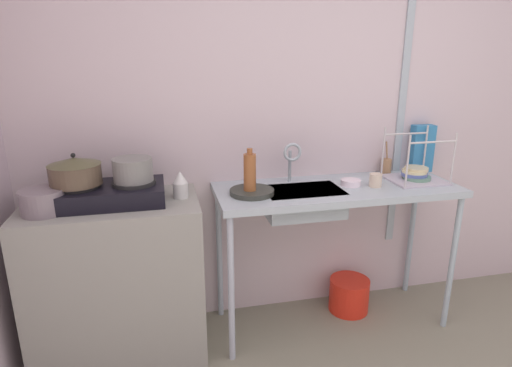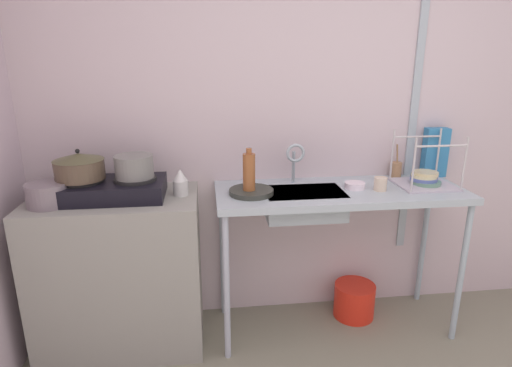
{
  "view_description": "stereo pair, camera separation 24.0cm",
  "coord_description": "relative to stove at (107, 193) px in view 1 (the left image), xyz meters",
  "views": [
    {
      "loc": [
        -1.09,
        -0.69,
        1.67
      ],
      "look_at": [
        -0.58,
        1.55,
        0.97
      ],
      "focal_mm": 29.81,
      "sensor_mm": 36.0,
      "label": 1
    },
    {
      "loc": [
        -0.86,
        -0.73,
        1.67
      ],
      "look_at": [
        -0.58,
        1.55,
        0.97
      ],
      "focal_mm": 29.81,
      "sensor_mm": 36.0,
      "label": 2
    }
  ],
  "objects": [
    {
      "name": "percolator",
      "position": [
        0.38,
        0.0,
        0.02
      ],
      "size": [
        0.08,
        0.08,
        0.15
      ],
      "color": "silver",
      "rests_on": "counter_concrete"
    },
    {
      "name": "faucet",
      "position": [
        1.05,
        0.13,
        0.12
      ],
      "size": [
        0.11,
        0.07,
        0.25
      ],
      "color": "#A1AFB7",
      "rests_on": "counter_sink"
    },
    {
      "name": "dish_rack",
      "position": [
        1.82,
        0.01,
        -0.01
      ],
      "size": [
        0.32,
        0.3,
        0.32
      ],
      "color": "#BEB9B9",
      "rests_on": "counter_sink"
    },
    {
      "name": "wall_metal_strip",
      "position": [
        1.84,
        0.25,
        0.53
      ],
      "size": [
        0.05,
        0.01,
        2.19
      ],
      "primitive_type": "cube",
      "color": "#A1AFB7"
    },
    {
      "name": "wall_back",
      "position": [
        1.38,
        0.31,
        0.4
      ],
      "size": [
        4.63,
        0.1,
        2.73
      ],
      "primitive_type": "cube",
      "color": "beige",
      "rests_on": "ground"
    },
    {
      "name": "pot_beside_stove",
      "position": [
        -0.29,
        -0.09,
        0.01
      ],
      "size": [
        0.21,
        0.21,
        0.12
      ],
      "color": "slate",
      "rests_on": "counter_concrete"
    },
    {
      "name": "bottle_by_sink",
      "position": [
        0.76,
        -0.03,
        0.07
      ],
      "size": [
        0.07,
        0.07,
        0.27
      ],
      "color": "brown",
      "rests_on": "counter_sink"
    },
    {
      "name": "sink_basin",
      "position": [
        1.08,
        -0.02,
        -0.13
      ],
      "size": [
        0.45,
        0.29,
        0.15
      ],
      "primitive_type": "cube",
      "color": "#A1AFB7",
      "rests_on": "counter_sink"
    },
    {
      "name": "cereal_box",
      "position": [
        1.98,
        0.21,
        0.1
      ],
      "size": [
        0.15,
        0.08,
        0.31
      ],
      "primitive_type": "cube",
      "rotation": [
        0.0,
        0.0,
        -0.07
      ],
      "color": "teal",
      "rests_on": "counter_sink"
    },
    {
      "name": "small_bowl_on_drainboard",
      "position": [
        1.39,
        0.0,
        -0.03
      ],
      "size": [
        0.12,
        0.12,
        0.04
      ],
      "primitive_type": "cylinder",
      "color": "white",
      "rests_on": "counter_sink"
    },
    {
      "name": "stove",
      "position": [
        0.0,
        0.0,
        0.0
      ],
      "size": [
        0.59,
        0.34,
        0.11
      ],
      "color": "black",
      "rests_on": "counter_concrete"
    },
    {
      "name": "bucket_on_floor",
      "position": [
        1.47,
        0.08,
        -0.86
      ],
      "size": [
        0.26,
        0.26,
        0.23
      ],
      "primitive_type": "cylinder",
      "color": "red",
      "rests_on": "ground"
    },
    {
      "name": "frying_pan",
      "position": [
        0.78,
        -0.03,
        -0.04
      ],
      "size": [
        0.25,
        0.25,
        0.03
      ],
      "primitive_type": "cylinder",
      "color": "#31342D",
      "rests_on": "counter_sink"
    },
    {
      "name": "counter_sink",
      "position": [
        1.3,
        0.0,
        -0.13
      ],
      "size": [
        1.45,
        0.53,
        0.92
      ],
      "color": "#A1AFB7",
      "rests_on": "ground"
    },
    {
      "name": "pot_on_right_burner",
      "position": [
        0.14,
        0.0,
        0.12
      ],
      "size": [
        0.21,
        0.21,
        0.12
      ],
      "color": "slate",
      "rests_on": "stove"
    },
    {
      "name": "counter_concrete",
      "position": [
        0.01,
        0.0,
        -0.51
      ],
      "size": [
        0.92,
        0.53,
        0.92
      ],
      "primitive_type": "cube",
      "color": "gray",
      "rests_on": "ground"
    },
    {
      "name": "pot_on_left_burner",
      "position": [
        -0.14,
        0.0,
        0.13
      ],
      "size": [
        0.26,
        0.26,
        0.16
      ],
      "color": "brown",
      "rests_on": "stove"
    },
    {
      "name": "utensil_jar",
      "position": [
        1.74,
        0.21,
        -0.0
      ],
      "size": [
        0.07,
        0.07,
        0.21
      ],
      "color": "#A37953",
      "rests_on": "counter_sink"
    },
    {
      "name": "cup_by_rack",
      "position": [
        1.52,
        -0.05,
        -0.01
      ],
      "size": [
        0.07,
        0.07,
        0.08
      ],
      "primitive_type": "cylinder",
      "color": "beige",
      "rests_on": "counter_sink"
    }
  ]
}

